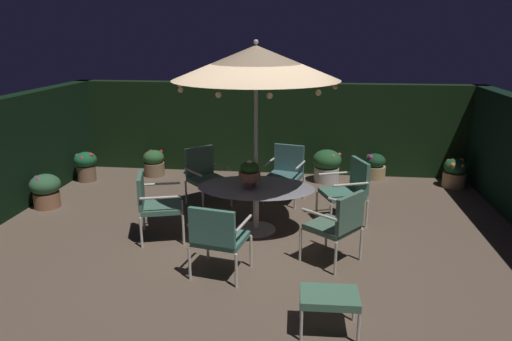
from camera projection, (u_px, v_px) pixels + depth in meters
The scene contains 20 objects.
ground_plane at pixel (252, 238), 6.93m from camera, with size 8.60×7.35×0.02m, color brown.
hedge_backdrop_rear at pixel (273, 128), 10.02m from camera, with size 8.60×0.30×1.91m, color black.
patio_dining_table at pixel (256, 195), 7.02m from camera, with size 1.75×1.19×0.71m.
patio_umbrella at pixel (256, 63), 6.47m from camera, with size 2.36×2.36×2.82m.
centerpiece_planter at pixel (249, 172), 6.83m from camera, with size 0.32×0.32×0.43m.
patio_chair_north at pixel (205, 173), 8.18m from camera, with size 0.85×0.85×0.99m.
patio_chair_northeast at pixel (154, 201), 6.77m from camera, with size 0.77×0.80×0.98m.
patio_chair_east at pixel (217, 235), 5.67m from camera, with size 0.74×0.69×0.95m.
patio_chair_southeast at pixel (338, 222), 6.01m from camera, with size 0.83×0.83×0.99m.
patio_chair_south at pixel (349, 187), 7.36m from camera, with size 0.80×0.80×1.01m.
patio_chair_southwest at pixel (286, 170), 8.36m from camera, with size 0.73×0.72×0.98m.
ottoman_footrest at pixel (329, 298), 4.67m from camera, with size 0.60×0.43×0.42m.
potted_plant_back_right at pixel (154, 163), 9.87m from camera, with size 0.43×0.43×0.55m.
potted_plant_back_center at pixel (289, 162), 9.75m from camera, with size 0.54×0.54×0.60m.
potted_plant_right_near at pixel (86, 165), 9.50m from camera, with size 0.45×0.45×0.60m.
potted_plant_left_far at pixel (375, 166), 9.68m from camera, with size 0.44×0.44×0.53m.
potted_plant_front_corner at pixel (455, 173), 9.13m from camera, with size 0.44×0.44×0.57m.
potted_plant_left_near at pixel (327, 165), 9.45m from camera, with size 0.58×0.58×0.66m.
potted_plant_back_left at pixel (196, 160), 9.94m from camera, with size 0.37×0.37×0.58m.
potted_plant_right_far at pixel (46, 190), 8.06m from camera, with size 0.51×0.51×0.59m.
Camera 1 is at (0.80, -6.31, 2.91)m, focal length 32.91 mm.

